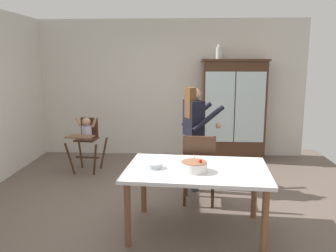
{
  "coord_description": "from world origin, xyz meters",
  "views": [
    {
      "loc": [
        0.34,
        -4.38,
        1.92
      ],
      "look_at": [
        0.06,
        0.7,
        0.95
      ],
      "focal_mm": 37.41,
      "sensor_mm": 36.0,
      "label": 1
    }
  ],
  "objects_px": {
    "ceramic_vase": "(219,52)",
    "high_chair_with_toddler": "(87,135)",
    "dining_table": "(197,175)",
    "dining_chair_far_side": "(199,165)",
    "adult_person": "(194,126)",
    "serving_bowl": "(154,166)",
    "china_cabinet": "(233,109)",
    "birthday_cake": "(194,166)"
  },
  "relations": [
    {
      "from": "ceramic_vase",
      "to": "high_chair_with_toddler",
      "type": "height_order",
      "value": "ceramic_vase"
    },
    {
      "from": "dining_table",
      "to": "dining_chair_far_side",
      "type": "relative_size",
      "value": 1.69
    },
    {
      "from": "high_chair_with_toddler",
      "to": "adult_person",
      "type": "distance_m",
      "value": 1.99
    },
    {
      "from": "serving_bowl",
      "to": "china_cabinet",
      "type": "bearing_deg",
      "value": 67.83
    },
    {
      "from": "high_chair_with_toddler",
      "to": "adult_person",
      "type": "relative_size",
      "value": 0.62
    },
    {
      "from": "ceramic_vase",
      "to": "dining_table",
      "type": "relative_size",
      "value": 0.17
    },
    {
      "from": "ceramic_vase",
      "to": "birthday_cake",
      "type": "xyz_separation_m",
      "value": [
        -0.51,
        -3.15,
        -1.25
      ]
    },
    {
      "from": "high_chair_with_toddler",
      "to": "serving_bowl",
      "type": "bearing_deg",
      "value": -50.97
    },
    {
      "from": "adult_person",
      "to": "dining_chair_far_side",
      "type": "height_order",
      "value": "adult_person"
    },
    {
      "from": "birthday_cake",
      "to": "serving_bowl",
      "type": "xyz_separation_m",
      "value": [
        -0.44,
        0.09,
        -0.03
      ]
    },
    {
      "from": "china_cabinet",
      "to": "dining_table",
      "type": "bearing_deg",
      "value": -104.34
    },
    {
      "from": "high_chair_with_toddler",
      "to": "china_cabinet",
      "type": "bearing_deg",
      "value": 26.35
    },
    {
      "from": "ceramic_vase",
      "to": "adult_person",
      "type": "xyz_separation_m",
      "value": [
        -0.49,
        -1.73,
        -1.08
      ]
    },
    {
      "from": "serving_bowl",
      "to": "dining_chair_far_side",
      "type": "relative_size",
      "value": 0.19
    },
    {
      "from": "dining_table",
      "to": "serving_bowl",
      "type": "bearing_deg",
      "value": -177.18
    },
    {
      "from": "adult_person",
      "to": "dining_table",
      "type": "bearing_deg",
      "value": 158.31
    },
    {
      "from": "high_chair_with_toddler",
      "to": "dining_chair_far_side",
      "type": "bearing_deg",
      "value": -29.19
    },
    {
      "from": "china_cabinet",
      "to": "adult_person",
      "type": "xyz_separation_m",
      "value": [
        -0.79,
        -1.72,
        -0.0
      ]
    },
    {
      "from": "dining_table",
      "to": "china_cabinet",
      "type": "bearing_deg",
      "value": 75.66
    },
    {
      "from": "dining_table",
      "to": "adult_person",
      "type": "bearing_deg",
      "value": 90.54
    },
    {
      "from": "serving_bowl",
      "to": "dining_chair_far_side",
      "type": "bearing_deg",
      "value": 55.53
    },
    {
      "from": "high_chair_with_toddler",
      "to": "birthday_cake",
      "type": "relative_size",
      "value": 3.39
    },
    {
      "from": "high_chair_with_toddler",
      "to": "birthday_cake",
      "type": "height_order",
      "value": "high_chair_with_toddler"
    },
    {
      "from": "birthday_cake",
      "to": "china_cabinet",
      "type": "bearing_deg",
      "value": 75.57
    },
    {
      "from": "adult_person",
      "to": "serving_bowl",
      "type": "height_order",
      "value": "adult_person"
    },
    {
      "from": "adult_person",
      "to": "serving_bowl",
      "type": "relative_size",
      "value": 8.5
    },
    {
      "from": "dining_chair_far_side",
      "to": "adult_person",
      "type": "bearing_deg",
      "value": -80.06
    },
    {
      "from": "serving_bowl",
      "to": "dining_chair_far_side",
      "type": "distance_m",
      "value": 0.95
    },
    {
      "from": "ceramic_vase",
      "to": "serving_bowl",
      "type": "xyz_separation_m",
      "value": [
        -0.95,
        -3.06,
        -1.28
      ]
    },
    {
      "from": "china_cabinet",
      "to": "ceramic_vase",
      "type": "relative_size",
      "value": 7.15
    },
    {
      "from": "ceramic_vase",
      "to": "serving_bowl",
      "type": "bearing_deg",
      "value": -107.25
    },
    {
      "from": "ceramic_vase",
      "to": "dining_chair_far_side",
      "type": "relative_size",
      "value": 0.28
    },
    {
      "from": "china_cabinet",
      "to": "adult_person",
      "type": "bearing_deg",
      "value": -114.57
    },
    {
      "from": "serving_bowl",
      "to": "adult_person",
      "type": "bearing_deg",
      "value": 71.05
    },
    {
      "from": "birthday_cake",
      "to": "serving_bowl",
      "type": "relative_size",
      "value": 1.56
    },
    {
      "from": "china_cabinet",
      "to": "adult_person",
      "type": "relative_size",
      "value": 1.26
    },
    {
      "from": "china_cabinet",
      "to": "birthday_cake",
      "type": "relative_size",
      "value": 6.89
    },
    {
      "from": "adult_person",
      "to": "dining_table",
      "type": "distance_m",
      "value": 1.35
    },
    {
      "from": "dining_table",
      "to": "serving_bowl",
      "type": "xyz_separation_m",
      "value": [
        -0.47,
        -0.02,
        0.11
      ]
    },
    {
      "from": "dining_chair_far_side",
      "to": "high_chair_with_toddler",
      "type": "bearing_deg",
      "value": -31.39
    },
    {
      "from": "adult_person",
      "to": "high_chair_with_toddler",
      "type": "bearing_deg",
      "value": 45.53
    },
    {
      "from": "dining_chair_far_side",
      "to": "dining_table",
      "type": "bearing_deg",
      "value": 89.57
    }
  ]
}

